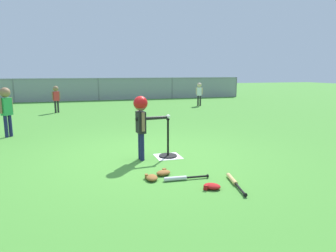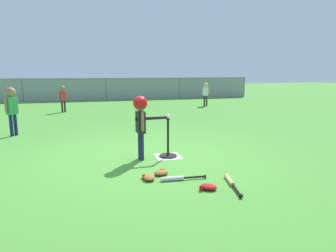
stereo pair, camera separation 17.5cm
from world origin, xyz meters
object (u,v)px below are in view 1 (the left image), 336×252
fielder_deep_left (6,105)px  glove_by_plate (163,173)px  batter_child (141,115)px  glove_tossed_aside (212,186)px  glove_near_bats (152,178)px  batting_tee (168,151)px  fielder_near_right (56,96)px  baseball_on_tee (168,117)px  spare_bat_wood (234,181)px  spare_bat_silver (180,178)px  fielder_deep_center (199,91)px

fielder_deep_left → glove_by_plate: 4.49m
batter_child → glove_tossed_aside: (0.58, -1.54, -0.74)m
glove_near_bats → glove_by_plate: bearing=35.6°
batting_tee → glove_by_plate: batting_tee is taller
batter_child → fielder_near_right: (-1.72, 6.73, -0.15)m
batting_tee → baseball_on_tee: baseball_on_tee is taller
batting_tee → spare_bat_wood: size_ratio=0.94×
fielder_near_right → spare_bat_silver: 8.14m
spare_bat_silver → spare_bat_wood: bearing=-25.8°
baseball_on_tee → batter_child: batter_child is taller
glove_near_bats → glove_tossed_aside: 0.85m
batting_tee → fielder_near_right: bearing=108.3°
spare_bat_silver → fielder_deep_left: bearing=126.8°
glove_by_plate → glove_tossed_aside: same height
baseball_on_tee → batter_child: size_ratio=0.07×
fielder_deep_center → glove_by_plate: fielder_deep_center is taller
batting_tee → glove_by_plate: 0.97m
baseball_on_tee → fielder_near_right: (-2.21, 6.68, -0.09)m
spare_bat_wood → glove_by_plate: glove_by_plate is taller
fielder_deep_center → fielder_near_right: fielder_deep_center is taller
fielder_near_right → spare_bat_silver: size_ratio=1.52×
batter_child → spare_bat_wood: 1.88m
glove_by_plate → batter_child: bearing=99.1°
batting_tee → batter_child: size_ratio=0.62×
fielder_deep_center → glove_tossed_aside: size_ratio=3.69×
fielder_deep_left → spare_bat_silver: size_ratio=1.77×
batting_tee → baseball_on_tee: (-0.00, -0.00, 0.61)m
fielder_deep_left → fielder_near_right: fielder_deep_left is taller
glove_near_bats → batting_tee: bearing=62.1°
fielder_deep_center → fielder_near_right: 5.85m
batting_tee → baseball_on_tee: size_ratio=9.16×
fielder_deep_left → glove_near_bats: bearing=-56.1°
batter_child → spare_bat_silver: size_ratio=1.70×
fielder_deep_left → glove_tossed_aside: 5.30m
batter_child → fielder_deep_center: (4.10, 7.27, -0.13)m
batting_tee → glove_near_bats: 1.20m
batter_child → fielder_deep_left: (-2.55, 2.67, -0.04)m
spare_bat_silver → glove_by_plate: size_ratio=2.47×
batter_child → spare_bat_silver: (0.30, -1.13, -0.74)m
batter_child → fielder_deep_left: size_ratio=0.96×
baseball_on_tee → fielder_deep_left: fielder_deep_left is taller
spare_bat_wood → glove_by_plate: bearing=143.9°
spare_bat_silver → glove_tossed_aside: glove_tossed_aside is taller
batting_tee → spare_bat_wood: (0.47, -1.50, -0.08)m
fielder_deep_center → glove_by_plate: size_ratio=3.86×
spare_bat_wood → fielder_near_right: bearing=108.1°
baseball_on_tee → glove_by_plate: bearing=-110.9°
baseball_on_tee → spare_bat_silver: bearing=-98.9°
baseball_on_tee → spare_bat_silver: baseball_on_tee is taller
batting_tee → glove_tossed_aside: (0.10, -1.59, -0.07)m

